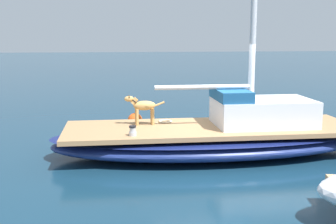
# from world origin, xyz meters

# --- Properties ---
(ground_plane) EXTENTS (120.00, 120.00, 0.00)m
(ground_plane) POSITION_xyz_m (0.00, 0.00, 0.00)
(ground_plane) COLOR #143347
(sailboat_main) EXTENTS (2.53, 7.24, 0.66)m
(sailboat_main) POSITION_xyz_m (0.00, 0.00, 0.34)
(sailboat_main) COLOR navy
(sailboat_main) RESTS_ON ground
(cabin_house) EXTENTS (1.41, 2.22, 0.84)m
(cabin_house) POSITION_xyz_m (0.00, 1.12, 1.01)
(cabin_house) COLOR silver
(cabin_house) RESTS_ON sailboat_main
(dog_tan) EXTENTS (0.26, 0.94, 0.70)m
(dog_tan) POSITION_xyz_m (-0.37, -1.54, 1.08)
(dog_tan) COLOR tan
(dog_tan) RESTS_ON sailboat_main
(deck_winch) EXTENTS (0.16, 0.16, 0.21)m
(deck_winch) POSITION_xyz_m (0.71, -1.82, 0.76)
(deck_winch) COLOR #B7B7BC
(deck_winch) RESTS_ON sailboat_main
(coiled_rope) EXTENTS (0.32, 0.32, 0.04)m
(coiled_rope) POSITION_xyz_m (-0.57, -0.99, 0.68)
(coiled_rope) COLOR beige
(coiled_rope) RESTS_ON sailboat_main
(mooring_buoy) EXTENTS (0.44, 0.44, 0.44)m
(mooring_buoy) POSITION_xyz_m (-3.04, -1.60, 0.22)
(mooring_buoy) COLOR #E55119
(mooring_buoy) RESTS_ON ground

